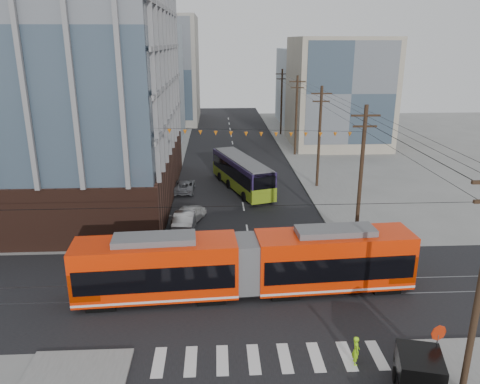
% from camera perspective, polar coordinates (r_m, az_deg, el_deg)
% --- Properties ---
extents(ground, '(160.00, 160.00, 0.00)m').
position_cam_1_polar(ground, '(27.79, 2.89, -15.86)').
color(ground, slate).
extents(office_building, '(30.00, 25.00, 28.60)m').
position_cam_1_polar(office_building, '(49.92, -26.85, 14.81)').
color(office_building, '#381E16').
rests_on(office_building, ground).
extents(bg_bldg_nw_near, '(18.00, 16.00, 18.00)m').
position_cam_1_polar(bg_bldg_nw_near, '(76.61, -14.16, 12.62)').
color(bg_bldg_nw_near, '#8C99A5').
rests_on(bg_bldg_nw_near, ground).
extents(bg_bldg_ne_near, '(14.00, 14.00, 16.00)m').
position_cam_1_polar(bg_bldg_ne_near, '(73.70, 11.90, 11.80)').
color(bg_bldg_ne_near, gray).
rests_on(bg_bldg_ne_near, ground).
extents(bg_bldg_nw_far, '(16.00, 18.00, 20.00)m').
position_cam_1_polar(bg_bldg_nw_far, '(95.79, -10.13, 14.45)').
color(bg_bldg_nw_far, gray).
rests_on(bg_bldg_nw_far, ground).
extents(bg_bldg_ne_far, '(16.00, 16.00, 14.00)m').
position_cam_1_polar(bg_bldg_ne_far, '(93.62, 9.99, 12.54)').
color(bg_bldg_ne_far, '#8C99A5').
rests_on(bg_bldg_ne_far, ground).
extents(utility_pole_near, '(0.30, 0.30, 11.00)m').
position_cam_1_polar(utility_pole_near, '(22.54, 27.22, -10.43)').
color(utility_pole_near, black).
rests_on(utility_pole_near, ground).
extents(utility_pole_far, '(0.30, 0.30, 11.00)m').
position_cam_1_polar(utility_pole_far, '(80.33, 5.07, 10.80)').
color(utility_pole_far, black).
rests_on(utility_pole_far, ground).
extents(streetcar, '(21.35, 4.32, 4.09)m').
position_cam_1_polar(streetcar, '(29.77, 0.81, -8.81)').
color(streetcar, red).
rests_on(streetcar, ground).
extents(city_bus, '(6.30, 12.55, 3.49)m').
position_cam_1_polar(city_bus, '(50.73, 0.22, 2.30)').
color(city_bus, '#251A42').
rests_on(city_bus, ground).
extents(parked_car_silver, '(2.07, 5.05, 1.63)m').
position_cam_1_polar(parked_car_silver, '(40.54, -6.67, -3.33)').
color(parked_car_silver, '#9C9C9C').
rests_on(parked_car_silver, ground).
extents(parked_car_white, '(3.41, 5.44, 1.47)m').
position_cam_1_polar(parked_car_white, '(41.94, -6.26, -2.69)').
color(parked_car_white, '#B8B8B8').
rests_on(parked_car_white, ground).
extents(parked_car_grey, '(2.21, 4.63, 1.27)m').
position_cam_1_polar(parked_car_grey, '(50.39, -6.77, 0.75)').
color(parked_car_grey, '#5B5D63').
rests_on(parked_car_grey, ground).
extents(pedestrian, '(0.39, 0.58, 1.56)m').
position_cam_1_polar(pedestrian, '(25.23, 13.95, -18.23)').
color(pedestrian, '#96E417').
rests_on(pedestrian, ground).
extents(stop_sign, '(0.96, 0.96, 2.68)m').
position_cam_1_polar(stop_sign, '(25.23, 22.73, -17.66)').
color(stop_sign, '#B72609').
rests_on(stop_sign, ground).
extents(jersey_barrier, '(1.37, 3.66, 0.72)m').
position_cam_1_polar(jersey_barrier, '(38.46, 13.74, -5.69)').
color(jersey_barrier, gray).
rests_on(jersey_barrier, ground).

